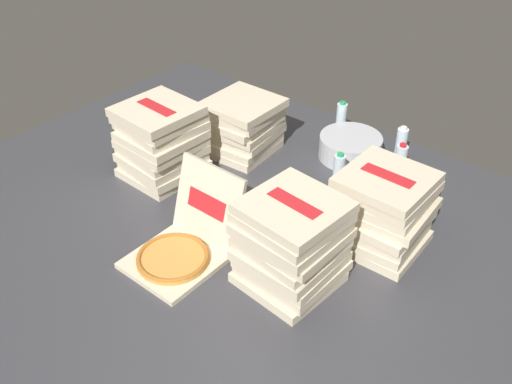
{
  "coord_description": "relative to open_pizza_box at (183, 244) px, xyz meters",
  "views": [
    {
      "loc": [
        1.34,
        -1.56,
        1.69
      ],
      "look_at": [
        -0.03,
        0.1,
        0.14
      ],
      "focal_mm": 39.9,
      "sensor_mm": 36.0,
      "label": 1
    }
  ],
  "objects": [
    {
      "name": "open_pizza_box",
      "position": [
        0.0,
        0.0,
        0.0
      ],
      "size": [
        0.36,
        0.47,
        0.37
      ],
      "color": "beige",
      "rests_on": "ground_plane"
    },
    {
      "name": "pizza_stack_right_mid",
      "position": [
        -0.39,
        0.84,
        0.08
      ],
      "size": [
        0.39,
        0.41,
        0.31
      ],
      "color": "beige",
      "rests_on": "ground_plane"
    },
    {
      "name": "pizza_stack_right_far",
      "position": [
        0.44,
        0.18,
        0.13
      ],
      "size": [
        0.39,
        0.4,
        0.4
      ],
      "color": "beige",
      "rests_on": "ground_plane"
    },
    {
      "name": "water_bottle_0",
      "position": [
        -0.06,
        1.35,
        0.02
      ],
      "size": [
        0.06,
        0.06,
        0.2
      ],
      "color": "silver",
      "rests_on": "ground_plane"
    },
    {
      "name": "water_bottle_3",
      "position": [
        0.4,
        1.02,
        0.02
      ],
      "size": [
        0.06,
        0.06,
        0.2
      ],
      "color": "silver",
      "rests_on": "ground_plane"
    },
    {
      "name": "ground_plane",
      "position": [
        0.08,
        0.32,
        -0.08
      ],
      "size": [
        3.2,
        2.4,
        0.02
      ],
      "primitive_type": "cube",
      "color": "#38383D"
    },
    {
      "name": "pizza_stack_left_far",
      "position": [
        -0.54,
        0.39,
        0.13
      ],
      "size": [
        0.4,
        0.41,
        0.4
      ],
      "color": "beige",
      "rests_on": "ground_plane"
    },
    {
      "name": "pizza_stack_center_far",
      "position": [
        0.61,
        0.63,
        0.11
      ],
      "size": [
        0.4,
        0.39,
        0.36
      ],
      "color": "beige",
      "rests_on": "ground_plane"
    },
    {
      "name": "ice_bucket",
      "position": [
        0.12,
        1.16,
        -0.01
      ],
      "size": [
        0.34,
        0.34,
        0.13
      ],
      "primitive_type": "cylinder",
      "color": "#B7BABF",
      "rests_on": "ground_plane"
    },
    {
      "name": "water_bottle_1",
      "position": [
        0.43,
        1.15,
        0.02
      ],
      "size": [
        0.06,
        0.06,
        0.2
      ],
      "color": "silver",
      "rests_on": "ground_plane"
    },
    {
      "name": "water_bottle_4",
      "position": [
        0.23,
        0.87,
        0.02
      ],
      "size": [
        0.06,
        0.06,
        0.2
      ],
      "color": "silver",
      "rests_on": "ground_plane"
    },
    {
      "name": "water_bottle_2",
      "position": [
        0.35,
        1.31,
        0.02
      ],
      "size": [
        0.06,
        0.06,
        0.2
      ],
      "color": "silver",
      "rests_on": "ground_plane"
    }
  ]
}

